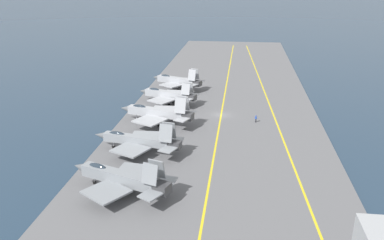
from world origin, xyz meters
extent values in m
plane|color=#23384C|center=(0.00, 0.00, 0.00)|extent=(2000.00, 2000.00, 0.00)
cube|color=slate|center=(0.00, 0.00, 0.20)|extent=(219.94, 44.37, 0.40)
cube|color=yellow|center=(0.00, -12.20, 0.40)|extent=(197.58, 12.68, 0.01)
cube|color=yellow|center=(0.00, 0.00, 0.40)|extent=(197.94, 0.36, 0.01)
cube|color=gray|center=(-37.39, 13.19, 2.85)|extent=(6.05, 12.58, 1.80)
cone|color=#5B5E60|center=(-34.86, 20.14, 2.85)|extent=(2.43, 2.85, 1.71)
cube|color=#38383A|center=(-39.98, 6.07, 2.85)|extent=(2.65, 2.65, 1.53)
ellipsoid|color=#232D38|center=(-36.06, 16.83, 3.70)|extent=(1.99, 3.25, 0.99)
cube|color=gray|center=(-40.82, 13.98, 2.27)|extent=(7.38, 7.47, 0.28)
cube|color=gray|center=(-34.26, 11.59, 2.27)|extent=(5.73, 6.02, 0.28)
cube|color=gray|center=(-40.40, 7.69, 5.23)|extent=(1.68, 2.58, 2.92)
cube|color=gray|center=(-38.63, 7.04, 5.23)|extent=(1.68, 2.58, 2.92)
cube|color=gray|center=(-41.97, 7.35, 2.85)|extent=(3.63, 3.49, 0.20)
cube|color=gray|center=(-37.65, 5.77, 2.85)|extent=(3.18, 2.86, 0.20)
cylinder|color=#B2B2B7|center=(-35.77, 17.64, 1.18)|extent=(0.16, 0.16, 1.55)
cylinder|color=black|center=(-35.77, 17.64, 0.70)|extent=(0.41, 0.64, 0.60)
cylinder|color=#B2B2B7|center=(-39.01, 12.41, 1.18)|extent=(0.16, 0.16, 1.55)
cylinder|color=black|center=(-39.01, 12.41, 0.70)|extent=(0.41, 0.64, 0.60)
cylinder|color=#B2B2B7|center=(-36.65, 11.55, 1.18)|extent=(0.16, 0.16, 1.55)
cylinder|color=black|center=(-36.65, 11.55, 0.70)|extent=(0.41, 0.64, 0.60)
cube|color=gray|center=(-22.91, 14.26, 2.80)|extent=(4.00, 12.78, 1.57)
cone|color=#5B5E60|center=(-21.49, 21.52, 2.80)|extent=(1.93, 2.65, 1.50)
cube|color=#38383A|center=(-24.37, 6.85, 2.80)|extent=(2.17, 2.37, 1.34)
ellipsoid|color=#232D38|center=(-22.17, 18.06, 3.54)|extent=(1.45, 3.20, 0.87)
cube|color=gray|center=(-26.20, 14.47, 2.28)|extent=(6.83, 7.09, 0.28)
cube|color=gray|center=(-19.79, 13.21, 2.28)|extent=(5.23, 5.74, 0.28)
cube|color=gray|center=(-24.92, 8.35, 5.18)|extent=(1.41, 2.55, 3.15)
cube|color=gray|center=(-23.29, 8.03, 5.18)|extent=(1.41, 2.55, 3.15)
cube|color=gray|center=(-26.42, 7.77, 2.80)|extent=(3.48, 3.25, 0.20)
cube|color=gray|center=(-22.12, 6.93, 2.80)|extent=(2.85, 2.46, 0.20)
cylinder|color=#B2B2B7|center=(-22.00, 18.90, 1.20)|extent=(0.16, 0.16, 1.61)
cylinder|color=black|center=(-22.00, 18.90, 0.70)|extent=(0.33, 0.63, 0.60)
cylinder|color=#B2B2B7|center=(-24.24, 13.21, 1.20)|extent=(0.16, 0.16, 1.61)
cylinder|color=black|center=(-24.24, 13.21, 0.70)|extent=(0.33, 0.63, 0.60)
cylinder|color=#B2B2B7|center=(-22.08, 12.79, 1.20)|extent=(0.16, 0.16, 1.61)
cylinder|color=black|center=(-22.08, 12.79, 0.70)|extent=(0.33, 0.63, 0.60)
cube|color=#A8AAAF|center=(-7.91, 13.83, 3.11)|extent=(4.69, 12.78, 1.75)
cone|color=#5B5E60|center=(-6.17, 21.02, 3.11)|extent=(2.18, 2.73, 1.66)
cube|color=#38383A|center=(-9.70, 6.47, 3.11)|extent=(2.44, 2.48, 1.48)
ellipsoid|color=#232D38|center=(-7.00, 17.59, 3.94)|extent=(1.66, 3.24, 0.96)
cube|color=#A8AAAF|center=(-11.57, 14.27, 2.54)|extent=(7.49, 7.46, 0.28)
cube|color=#A8AAAF|center=(-4.46, 12.55, 2.54)|extent=(5.61, 5.54, 0.28)
cube|color=#A8AAAF|center=(-10.26, 8.02, 5.61)|extent=(1.52, 2.57, 3.21)
cube|color=#A8AAAF|center=(-8.48, 7.59, 5.61)|extent=(1.52, 2.57, 3.21)
cube|color=#A8AAAF|center=(-11.78, 7.51, 3.11)|extent=(3.53, 3.33, 0.20)
cube|color=#A8AAAF|center=(-7.37, 6.44, 3.11)|extent=(2.95, 2.58, 0.20)
cylinder|color=#B2B2B7|center=(-6.80, 18.43, 1.32)|extent=(0.16, 0.16, 1.84)
cylinder|color=black|center=(-6.80, 18.43, 0.70)|extent=(0.36, 0.63, 0.60)
cylinder|color=#B2B2B7|center=(-9.40, 12.86, 1.32)|extent=(0.16, 0.16, 1.84)
cylinder|color=black|center=(-9.40, 12.86, 0.70)|extent=(0.36, 0.63, 0.60)
cylinder|color=#B2B2B7|center=(-7.03, 12.29, 1.32)|extent=(0.16, 0.16, 1.84)
cylinder|color=black|center=(-7.03, 12.29, 0.70)|extent=(0.36, 0.63, 0.60)
cube|color=#A8AAAF|center=(6.99, 14.11, 2.88)|extent=(5.03, 11.62, 1.67)
cone|color=#5B5E60|center=(8.98, 20.58, 2.88)|extent=(2.17, 2.57, 1.59)
cube|color=#38383A|center=(4.95, 7.50, 2.88)|extent=(2.40, 2.37, 1.42)
ellipsoid|color=#232D38|center=(8.03, 17.50, 3.67)|extent=(1.71, 2.98, 0.92)
cube|color=#A8AAAF|center=(3.60, 14.75, 2.33)|extent=(7.04, 6.99, 0.28)
cube|color=#A8AAAF|center=(10.15, 12.73, 2.33)|extent=(5.45, 5.31, 0.28)
cube|color=#A8AAAF|center=(4.48, 8.96, 5.07)|extent=(1.46, 2.36, 2.69)
cube|color=#A8AAAF|center=(6.16, 8.44, 5.07)|extent=(1.46, 2.36, 2.69)
cube|color=#A8AAAF|center=(2.95, 8.61, 2.88)|extent=(3.50, 3.24, 0.20)
cube|color=#A8AAAF|center=(7.23, 7.29, 2.88)|extent=(3.05, 2.53, 0.20)
cylinder|color=#B2B2B7|center=(8.27, 18.25, 1.22)|extent=(0.16, 0.16, 1.64)
cylinder|color=black|center=(8.27, 18.25, 0.70)|extent=(0.39, 0.64, 0.60)
cylinder|color=#B2B2B7|center=(5.52, 13.33, 1.22)|extent=(0.16, 0.16, 1.64)
cylinder|color=black|center=(5.52, 13.33, 0.70)|extent=(0.39, 0.64, 0.60)
cylinder|color=#B2B2B7|center=(7.76, 12.64, 1.22)|extent=(0.16, 0.16, 1.64)
cylinder|color=black|center=(7.76, 12.64, 0.70)|extent=(0.39, 0.64, 0.60)
cube|color=#A8AAAF|center=(21.22, 14.05, 2.91)|extent=(5.96, 11.42, 1.70)
cone|color=#5B5E60|center=(23.76, 20.32, 2.91)|extent=(2.33, 2.65, 1.62)
cube|color=#38383A|center=(18.61, 7.64, 2.91)|extent=(2.52, 2.49, 1.45)
ellipsoid|color=#232D38|center=(22.55, 17.33, 3.72)|extent=(1.93, 2.98, 0.94)
cube|color=#A8AAAF|center=(18.11, 14.89, 2.36)|extent=(6.76, 6.83, 0.28)
cube|color=#A8AAAF|center=(24.03, 12.49, 2.36)|extent=(5.36, 5.64, 0.28)
cube|color=#A8AAAF|center=(18.26, 9.14, 5.28)|extent=(1.69, 2.39, 2.99)
cube|color=#A8AAAF|center=(19.91, 8.47, 5.28)|extent=(1.69, 2.39, 2.99)
cube|color=#A8AAAF|center=(16.70, 8.93, 2.91)|extent=(3.54, 3.35, 0.20)
cube|color=#A8AAAF|center=(20.88, 7.23, 2.91)|extent=(3.20, 2.74, 0.20)
cylinder|color=#B2B2B7|center=(22.84, 18.06, 1.23)|extent=(0.16, 0.16, 1.66)
cylinder|color=black|center=(22.84, 18.06, 0.70)|extent=(0.43, 0.64, 0.60)
cylinder|color=#B2B2B7|center=(19.67, 13.41, 1.23)|extent=(0.16, 0.16, 1.66)
cylinder|color=black|center=(19.67, 13.41, 0.70)|extent=(0.43, 0.64, 0.60)
cylinder|color=#B2B2B7|center=(21.88, 12.51, 1.23)|extent=(0.16, 0.16, 1.66)
cylinder|color=black|center=(21.88, 12.51, 0.70)|extent=(0.43, 0.64, 0.60)
cylinder|color=#232328|center=(-4.14, -7.88, 0.82)|extent=(0.24, 0.24, 0.84)
cube|color=#284CB2|center=(-4.14, -7.88, 1.50)|extent=(0.39, 0.45, 0.53)
sphere|color=#9E7051|center=(-4.14, -7.88, 1.89)|extent=(0.22, 0.22, 0.22)
sphere|color=#284CB2|center=(-4.14, -7.88, 1.95)|extent=(0.24, 0.24, 0.24)
camera|label=1|loc=(-89.53, -4.34, 31.23)|focal=38.00mm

